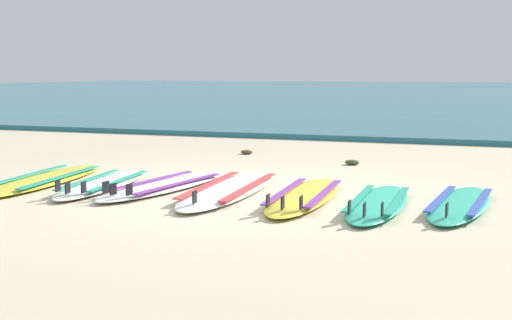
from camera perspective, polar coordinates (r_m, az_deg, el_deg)
ground_plane at (r=6.90m, az=-1.80°, el=-2.74°), size 80.00×80.00×0.00m
sea at (r=41.72m, az=15.87°, el=5.66°), size 80.00×60.00×0.10m
surfboard_0 at (r=7.83m, az=-17.52°, el=-1.59°), size 0.80×2.39×0.18m
surfboard_1 at (r=7.37m, az=-12.79°, el=-1.97°), size 0.70×2.02×0.18m
surfboard_2 at (r=7.13m, az=-7.74°, el=-2.17°), size 0.87×2.14×0.18m
surfboard_3 at (r=6.87m, az=-2.28°, el=-2.47°), size 0.71×2.46×0.18m
surfboard_4 at (r=6.51m, az=4.12°, el=-3.05°), size 0.61×2.15×0.18m
surfboard_5 at (r=6.25m, az=10.31°, el=-3.61°), size 0.50×1.95×0.18m
surfboard_6 at (r=6.38m, az=16.92°, el=-3.58°), size 0.68×1.98×0.18m
seaweed_clump_near_shoreline at (r=10.03m, az=-0.80°, el=0.68°), size 0.18×0.15×0.06m
seaweed_clump_mid_sand at (r=8.97m, az=8.15°, el=-0.20°), size 0.19×0.15×0.07m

